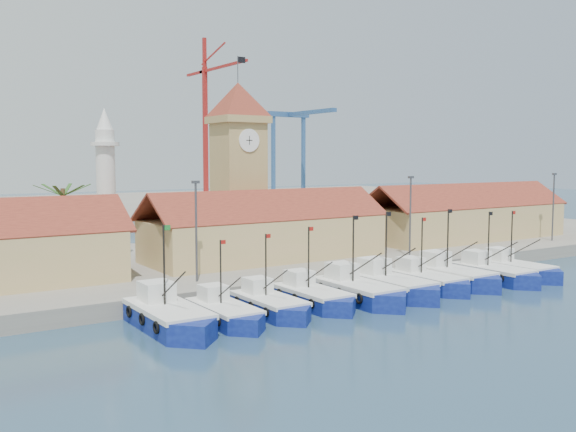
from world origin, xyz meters
TOP-DOWN VIEW (x-y plane):
  - ground at (0.00, 0.00)m, footprint 400.00×400.00m
  - quay at (0.00, 24.00)m, footprint 140.00×32.00m
  - terminal at (0.00, 110.00)m, footprint 240.00×80.00m
  - boat_0 at (-18.27, 3.18)m, footprint 3.89×10.67m
  - boat_1 at (-14.00, 2.61)m, footprint 3.21×8.80m
  - boat_2 at (-9.71, 3.00)m, footprint 3.29×9.00m
  - boat_3 at (-5.20, 3.39)m, footprint 3.43×9.39m
  - boat_4 at (-0.85, 2.69)m, footprint 3.83×10.50m
  - boat_5 at (3.25, 2.96)m, footprint 3.89×10.66m
  - boat_6 at (7.90, 3.18)m, footprint 3.50×9.58m
  - boat_7 at (11.62, 3.26)m, footprint 3.82×10.47m
  - boat_8 at (16.34, 2.18)m, footprint 3.62×9.91m
  - boat_9 at (20.29, 2.44)m, footprint 3.56×9.76m
  - hall_center at (0.00, 20.00)m, footprint 27.04×10.13m
  - hall_right at (32.00, 20.00)m, footprint 31.20×10.13m
  - clock_tower at (0.00, 26.00)m, footprint 5.80×5.80m
  - minaret at (-15.00, 28.00)m, footprint 3.00×3.00m
  - palm_tree at (-20.00, 26.00)m, footprint 5.60×5.03m
  - lamp_posts at (0.50, 12.00)m, footprint 80.70×0.25m
  - crane_red_right at (34.11, 103.77)m, footprint 1.00×31.01m
  - gantry at (62.00, 106.65)m, footprint 13.00×22.00m

SIDE VIEW (x-z plane):
  - ground at x=0.00m, z-range 0.00..0.00m
  - boat_1 at x=-14.00m, z-range -2.64..4.02m
  - boat_2 at x=-9.71m, z-range -2.70..4.11m
  - boat_3 at x=-5.20m, z-range -2.82..4.29m
  - boat_6 at x=7.90m, z-range -2.87..4.37m
  - quay at x=0.00m, z-range 0.00..1.50m
  - boat_9 at x=20.29m, z-range -2.93..4.45m
  - boat_8 at x=16.34m, z-range -2.97..4.52m
  - boat_7 at x=11.62m, z-range -3.14..4.78m
  - boat_4 at x=-0.85m, z-range -3.15..4.79m
  - boat_5 at x=3.25m, z-range -3.20..4.87m
  - boat_0 at x=-18.27m, z-range -3.20..4.87m
  - terminal at x=0.00m, z-range 0.00..2.00m
  - hall_center at x=0.00m, z-range 0.18..7.79m
  - hall_right at x=32.00m, z-range 0.18..7.79m
  - palm_tree at x=-20.00m, z-range 2.05..10.44m
  - lamp_posts at x=0.50m, z-range 1.96..10.99m
  - minaret at x=-15.00m, z-range 1.58..17.88m
  - clock_tower at x=0.00m, z-range 0.61..23.31m
  - gantry at x=62.00m, z-range 8.44..31.64m
  - crane_red_right at x=34.11m, z-range 4.06..43.83m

